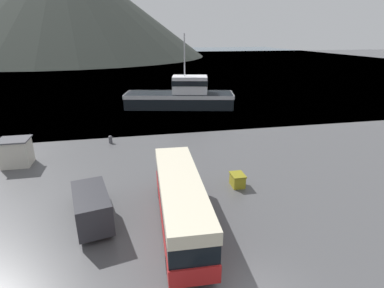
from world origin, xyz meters
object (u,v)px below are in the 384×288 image
at_px(delivery_van, 91,204).
at_px(dock_kiosk, 16,152).
at_px(storage_bin, 237,180).
at_px(fishing_boat, 182,96).
at_px(tour_bus, 181,200).

bearing_deg(delivery_van, dock_kiosk, 114.01).
xyz_separation_m(delivery_van, storage_bin, (10.86, 2.54, -0.70)).
xyz_separation_m(fishing_boat, storage_bin, (-0.31, -27.94, -1.36)).
distance_m(storage_bin, dock_kiosk, 20.20).
bearing_deg(fishing_boat, storage_bin, -168.31).
height_order(tour_bus, storage_bin, tour_bus).
bearing_deg(dock_kiosk, delivery_van, -53.97).
bearing_deg(tour_bus, storage_bin, 41.66).
distance_m(fishing_boat, dock_kiosk, 27.44).
bearing_deg(dock_kiosk, fishing_boat, 46.59).
distance_m(delivery_van, dock_kiosk, 13.04).
bearing_deg(storage_bin, delivery_van, -166.84).
xyz_separation_m(tour_bus, fishing_boat, (5.63, 32.27, 0.04)).
height_order(delivery_van, storage_bin, delivery_van).
xyz_separation_m(tour_bus, storage_bin, (5.32, 4.33, -1.32)).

